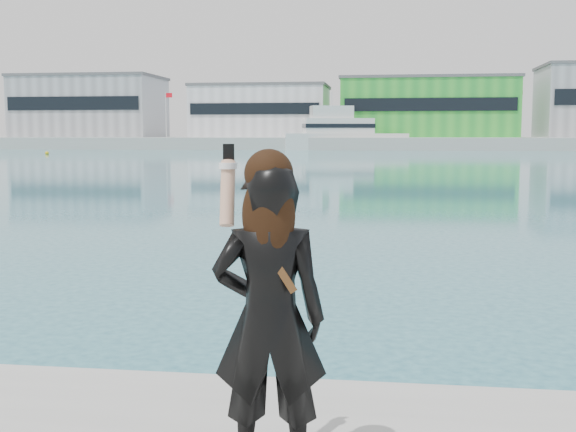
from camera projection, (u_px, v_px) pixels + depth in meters
The scene contains 9 objects.
far_quay at pixel (381, 143), 132.28m from camera, with size 320.00×40.00×2.00m, color #9E9E99.
warehouse_grey_left at pixel (91, 107), 137.05m from camera, with size 26.52×16.36×11.50m.
warehouse_white at pixel (261, 111), 132.65m from camera, with size 24.48×15.35×9.50m.
warehouse_green at pixel (427, 108), 128.49m from camera, with size 30.60×16.36×10.50m.
flagpole_left at pixel (166, 112), 127.98m from camera, with size 1.28×0.16×8.00m.
flagpole_right at pixel (515, 110), 119.77m from camera, with size 1.28×0.16×8.00m.
motor_yacht at pixel (341, 134), 117.33m from camera, with size 20.70×10.25×9.31m.
buoy_far at pixel (47, 154), 91.54m from camera, with size 0.50×0.50×0.50m, color #DDB20B.
woman at pixel (269, 310), 3.72m from camera, with size 0.64×0.46×1.72m.
Camera 1 is at (1.28, -4.05, 2.57)m, focal length 45.00 mm.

